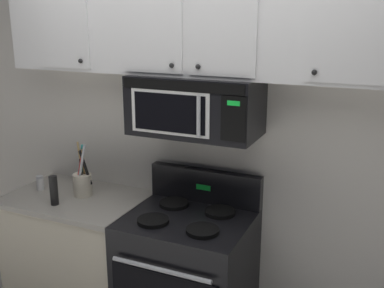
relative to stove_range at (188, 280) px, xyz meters
name	(u,v)px	position (x,y,z in m)	size (l,w,h in m)	color
back_wall	(211,133)	(0.00, 0.37, 0.88)	(5.20, 0.10, 2.70)	silver
stove_range	(188,280)	(0.00, 0.00, 0.00)	(0.76, 0.69, 1.12)	black
over_range_microwave	(195,105)	(0.00, 0.12, 1.11)	(0.76, 0.43, 0.35)	black
upper_cabinets	(198,27)	(0.00, 0.15, 1.56)	(2.50, 0.36, 0.55)	silver
counter_segment	(81,255)	(-0.84, 0.01, -0.02)	(0.93, 0.65, 0.90)	beige
utensil_crock_cream	(83,181)	(-0.80, 0.04, 0.53)	(0.13, 0.13, 0.38)	beige
salt_shaker	(40,183)	(-1.14, 0.00, 0.48)	(0.05, 0.05, 0.10)	white
pepper_mill	(54,190)	(-0.87, -0.17, 0.53)	(0.05, 0.05, 0.19)	black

